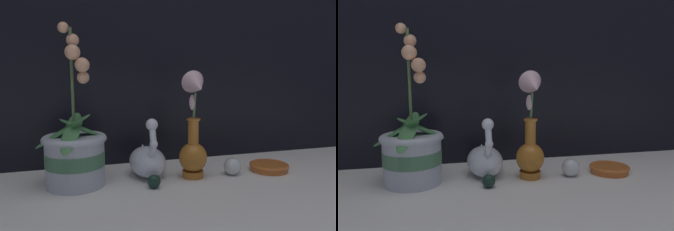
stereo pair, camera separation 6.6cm
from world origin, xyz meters
TOP-DOWN VIEW (x-y plane):
  - ground_plane at (0.00, 0.00)m, footprint 2.80×2.80m
  - orchid_potted_plant at (-0.28, 0.10)m, footprint 0.20×0.21m
  - swan_figurine at (-0.07, 0.13)m, footprint 0.11×0.19m
  - blue_vase at (0.05, 0.07)m, footprint 0.08×0.11m
  - glass_sphere at (0.17, 0.07)m, footprint 0.05×0.05m
  - amber_dish at (0.31, 0.07)m, footprint 0.12×0.12m
  - glass_bauble at (-0.08, 0.02)m, footprint 0.04×0.04m

SIDE VIEW (x-z plane):
  - ground_plane at x=0.00m, z-range 0.00..0.00m
  - amber_dish at x=0.31m, z-range 0.00..0.03m
  - glass_bauble at x=-0.08m, z-range 0.00..0.04m
  - glass_sphere at x=0.17m, z-range 0.00..0.05m
  - swan_figurine at x=-0.07m, z-range -0.04..0.14m
  - orchid_potted_plant at x=-0.28m, z-range -0.13..0.31m
  - blue_vase at x=0.05m, z-range -0.03..0.28m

